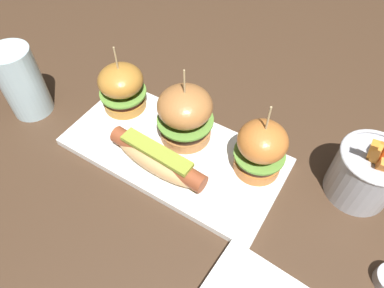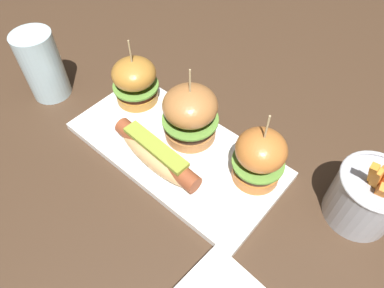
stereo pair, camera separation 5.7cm
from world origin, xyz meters
name	(u,v)px [view 1 (the left image)]	position (x,y,z in m)	size (l,w,h in m)	color
ground_plane	(174,154)	(0.00, 0.00, 0.00)	(3.00, 3.00, 0.00)	#422D1E
platter_main	(174,152)	(0.00, 0.00, 0.01)	(0.39, 0.19, 0.01)	white
hot_dog	(159,160)	(0.00, -0.05, 0.04)	(0.19, 0.06, 0.05)	tan
slider_left	(122,87)	(-0.14, 0.04, 0.06)	(0.09, 0.09, 0.14)	#B0752D
slider_center	(183,114)	(0.00, 0.04, 0.07)	(0.10, 0.10, 0.15)	#AC6E3A
slider_right	(261,149)	(0.14, 0.04, 0.06)	(0.09, 0.09, 0.14)	#BE6D2F
fries_bucket	(366,173)	(0.30, 0.10, 0.05)	(0.11, 0.11, 0.14)	#A8AAB2
water_glass	(22,82)	(-0.30, -0.05, 0.07)	(0.08, 0.08, 0.14)	silver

